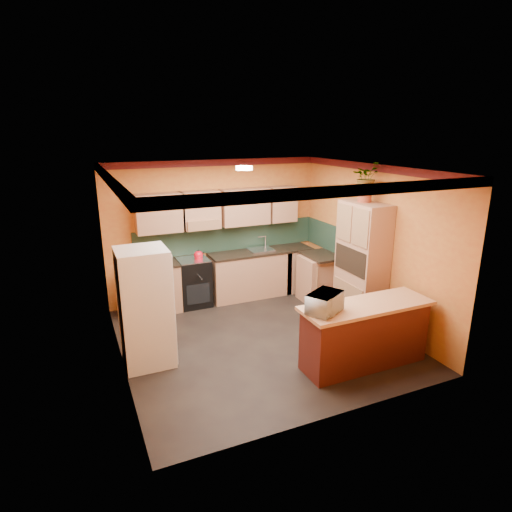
% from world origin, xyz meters
% --- Properties ---
extents(room_shell, '(4.24, 4.24, 2.72)m').
position_xyz_m(room_shell, '(0.02, 0.28, 2.09)').
color(room_shell, black).
rests_on(room_shell, ground).
extents(base_cabinets_back, '(3.65, 0.60, 0.88)m').
position_xyz_m(base_cabinets_back, '(0.06, 1.80, 0.44)').
color(base_cabinets_back, '#A87958').
rests_on(base_cabinets_back, ground).
extents(countertop_back, '(3.65, 0.62, 0.04)m').
position_xyz_m(countertop_back, '(0.06, 1.80, 0.90)').
color(countertop_back, black).
rests_on(countertop_back, base_cabinets_back).
extents(stove, '(0.58, 0.58, 0.91)m').
position_xyz_m(stove, '(-0.56, 1.80, 0.46)').
color(stove, black).
rests_on(stove, ground).
extents(kettle, '(0.20, 0.20, 0.18)m').
position_xyz_m(kettle, '(-0.46, 1.75, 1.00)').
color(kettle, red).
rests_on(kettle, stove).
extents(sink, '(0.48, 0.40, 0.03)m').
position_xyz_m(sink, '(0.84, 1.80, 0.94)').
color(sink, silver).
rests_on(sink, countertop_back).
extents(base_cabinets_right, '(0.60, 0.80, 0.88)m').
position_xyz_m(base_cabinets_right, '(1.80, 1.06, 0.44)').
color(base_cabinets_right, '#A87958').
rests_on(base_cabinets_right, ground).
extents(countertop_right, '(0.62, 0.80, 0.04)m').
position_xyz_m(countertop_right, '(1.80, 1.06, 0.90)').
color(countertop_right, black).
rests_on(countertop_right, base_cabinets_right).
extents(fridge, '(0.68, 0.66, 1.70)m').
position_xyz_m(fridge, '(-1.75, 0.01, 0.85)').
color(fridge, silver).
rests_on(fridge, ground).
extents(pantry, '(0.48, 0.90, 2.10)m').
position_xyz_m(pantry, '(1.85, -0.08, 1.05)').
color(pantry, '#A87958').
rests_on(pantry, ground).
extents(fern_pot, '(0.22, 0.22, 0.16)m').
position_xyz_m(fern_pot, '(1.85, -0.03, 2.18)').
color(fern_pot, brown).
rests_on(fern_pot, pantry).
extents(fern, '(0.55, 0.52, 0.49)m').
position_xyz_m(fern, '(1.85, -0.03, 2.51)').
color(fern, '#A87958').
rests_on(fern, fern_pot).
extents(breakfast_bar, '(1.80, 0.55, 0.88)m').
position_xyz_m(breakfast_bar, '(1.04, -1.28, 0.44)').
color(breakfast_bar, '#501F12').
rests_on(breakfast_bar, ground).
extents(bar_top, '(1.90, 0.65, 0.05)m').
position_xyz_m(bar_top, '(1.04, -1.28, 0.91)').
color(bar_top, tan).
rests_on(bar_top, breakfast_bar).
extents(microwave, '(0.59, 0.53, 0.27)m').
position_xyz_m(microwave, '(0.36, -1.28, 1.07)').
color(microwave, silver).
rests_on(microwave, bar_top).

